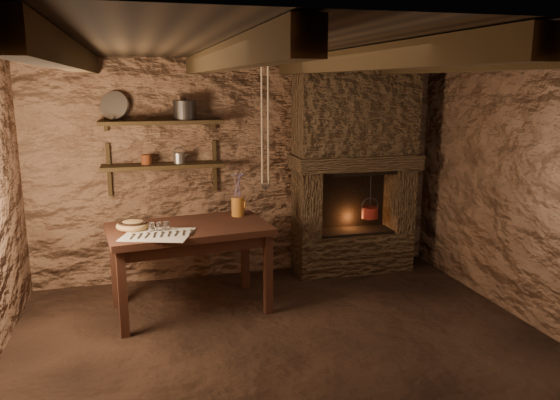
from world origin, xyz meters
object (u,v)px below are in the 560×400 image
object	(u,v)px
iron_stockpot	(185,111)
work_table	(190,265)
stoneware_jug	(238,197)
wooden_bowl	(133,226)
red_pot	(370,212)

from	to	relation	value
iron_stockpot	work_table	bearing A→B (deg)	-95.26
stoneware_jug	iron_stockpot	bearing A→B (deg)	133.80
wooden_bowl	red_pot	xyz separation A→B (m)	(2.62, 0.64, -0.18)
work_table	red_pot	size ratio (longest dim) A/B	2.88
wooden_bowl	iron_stockpot	xyz separation A→B (m)	(0.57, 0.76, 0.98)
wooden_bowl	red_pot	size ratio (longest dim) A/B	0.56
wooden_bowl	stoneware_jug	bearing A→B (deg)	14.84
red_pot	stoneware_jug	bearing A→B (deg)	-166.97
stoneware_jug	red_pot	distance (m)	1.67
work_table	iron_stockpot	distance (m)	1.60
work_table	iron_stockpot	bearing A→B (deg)	77.83
wooden_bowl	iron_stockpot	bearing A→B (deg)	53.07
stoneware_jug	iron_stockpot	size ratio (longest dim) A/B	1.89
work_table	stoneware_jug	distance (m)	0.82
work_table	iron_stockpot	world-z (taller)	iron_stockpot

